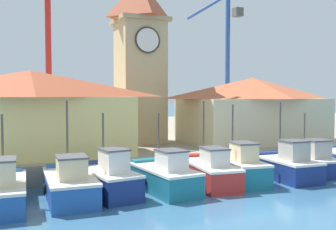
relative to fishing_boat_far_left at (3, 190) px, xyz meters
name	(u,v)px	position (x,y,z in m)	size (l,w,h in m)	color
ground_plane	(267,213)	(9.92, -5.07, -0.74)	(300.00, 300.00, 0.00)	#386689
quay_wharf	(103,134)	(9.92, 23.32, -0.20)	(120.00, 40.00, 1.08)	#9E937F
fishing_boat_far_left	(3,190)	(0.00, 0.00, 0.00)	(2.14, 5.19, 3.96)	#2356A8
fishing_boat_left_outer	(70,184)	(2.83, 0.09, 0.00)	(2.26, 5.07, 4.53)	#2356A8
fishing_boat_left_inner	(108,179)	(4.66, 0.17, 0.06)	(2.44, 4.62, 3.93)	navy
fishing_boat_mid_left	(164,176)	(7.41, -0.17, 0.02)	(2.40, 4.77, 3.88)	#196B7F
fishing_boat_center	(208,171)	(10.11, 0.23, 0.01)	(2.32, 5.19, 4.47)	#AD2823
fishing_boat_mid_right	(237,167)	(12.03, 0.38, 0.06)	(2.49, 5.20, 4.26)	#196B7F
fishing_boat_right_inner	(286,166)	(14.89, -0.23, 0.04)	(2.22, 4.34, 4.39)	navy
fishing_boat_right_outer	(310,162)	(17.29, 0.50, -0.02)	(2.57, 4.46, 3.68)	navy
clock_tower	(140,56)	(9.95, 10.93, 7.04)	(3.81, 3.81, 14.23)	tan
warehouse_left	(31,113)	(1.64, 6.88, 3.00)	(12.13, 5.77, 5.19)	#E5D17A
warehouse_right	(253,109)	(18.32, 7.97, 2.93)	(11.07, 6.80, 5.07)	beige
port_crane_near	(227,76)	(25.09, 23.01, 6.31)	(4.15, 6.93, 15.82)	navy
port_crane_far	(48,57)	(4.03, 19.95, 7.56)	(3.61, 6.82, 19.14)	maroon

